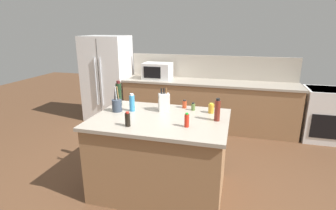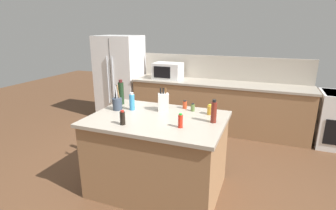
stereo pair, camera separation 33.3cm
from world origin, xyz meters
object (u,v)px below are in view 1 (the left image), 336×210
dish_soap_bottle (132,103)px  spice_jar_paprika (184,104)px  range_oven (326,114)px  wine_bottle (119,94)px  soy_sauce_bottle (128,119)px  knife_block (164,102)px  utensil_crock (117,105)px  spice_jar_oregano (193,107)px  refrigerator (108,78)px  honey_jar (211,108)px  vinegar_bottle (217,110)px  microwave (157,71)px  hot_sauce_bottle (187,120)px

dish_soap_bottle → spice_jar_paprika: bearing=26.0°
range_oven → wine_bottle: size_ratio=2.76×
wine_bottle → soy_sauce_bottle: size_ratio=2.09×
knife_block → utensil_crock: size_ratio=0.91×
wine_bottle → knife_block: bearing=-6.4°
spice_jar_oregano → refrigerator: bearing=139.2°
honey_jar → vinegar_bottle: bearing=-70.0°
dish_soap_bottle → microwave: bearing=98.6°
refrigerator → utensil_crock: size_ratio=5.51×
range_oven → utensil_crock: (-2.96, -2.11, 0.56)m
vinegar_bottle → refrigerator: bearing=138.9°
range_oven → dish_soap_bottle: dish_soap_bottle is taller
utensil_crock → hot_sauce_bottle: bearing=-17.1°
vinegar_bottle → range_oven: bearing=50.7°
utensil_crock → honey_jar: size_ratio=2.61×
knife_block → range_oven: bearing=14.2°
soy_sauce_bottle → honey_jar: soy_sauce_bottle is taller
microwave → spice_jar_oregano: size_ratio=5.48×
honey_jar → hot_sauce_bottle: bearing=-110.3°
range_oven → dish_soap_bottle: bearing=-143.7°
range_oven → microwave: size_ratio=1.68×
soy_sauce_bottle → range_oven: bearing=44.0°
vinegar_bottle → honey_jar: bearing=110.0°
vinegar_bottle → honey_jar: size_ratio=2.11×
wine_bottle → spice_jar_oregano: size_ratio=3.33×
refrigerator → range_oven: bearing=-0.7°
refrigerator → range_oven: refrigerator is taller
knife_block → spice_jar_paprika: 0.30m
refrigerator → honey_jar: size_ratio=14.40×
dish_soap_bottle → soy_sauce_bottle: size_ratio=1.40×
dish_soap_bottle → spice_jar_oregano: size_ratio=2.22×
knife_block → wine_bottle: (-0.64, 0.07, 0.04)m
refrigerator → utensil_crock: refrigerator is taller
utensil_crock → honey_jar: utensil_crock is taller
utensil_crock → soy_sauce_bottle: utensil_crock is taller
honey_jar → microwave: bearing=124.1°
dish_soap_bottle → vinegar_bottle: 1.05m
range_oven → dish_soap_bottle: size_ratio=4.13×
refrigerator → range_oven: size_ratio=1.92×
refrigerator → honey_jar: refrigerator is taller
wine_bottle → utensil_crock: bearing=-70.6°
wine_bottle → soy_sauce_bottle: bearing=-58.3°
microwave → hot_sauce_bottle: microwave is taller
range_oven → vinegar_bottle: size_ratio=3.55×
spice_jar_oregano → hot_sauce_bottle: hot_sauce_bottle is taller
knife_block → soy_sauce_bottle: bearing=-135.4°
knife_block → honey_jar: size_ratio=2.37×
refrigerator → microwave: refrigerator is taller
microwave → vinegar_bottle: 2.53m
hot_sauce_bottle → knife_block: bearing=129.5°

